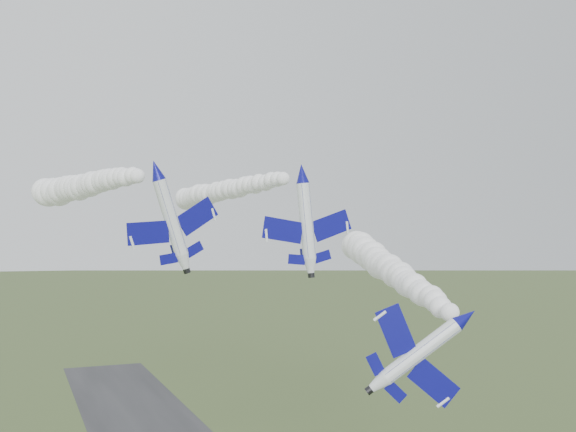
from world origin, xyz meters
The scene contains 6 objects.
jet_lead centered at (9.76, -9.34, 32.38)m, with size 6.23×11.43×7.89m.
smoke_trail_jet_lead centered at (24.48, 27.70, 35.49)m, with size 5.56×74.86×5.56m, color white, non-canonical shape.
jet_pair_left centered at (-11.62, 18.03, 47.19)m, with size 10.98×13.62×4.45m.
smoke_trail_jet_pair_left centered at (-17.09, 47.98, 47.66)m, with size 5.01×53.80×5.01m, color white, non-canonical shape.
jet_pair_right centered at (6.34, 17.54, 47.54)m, with size 11.68×14.15×3.55m.
smoke_trail_jet_pair_right centered at (8.14, 58.56, 48.53)m, with size 4.67×74.13×4.67m, color white, non-canonical shape.
Camera 1 is at (-26.05, -54.53, 38.56)m, focal length 40.00 mm.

